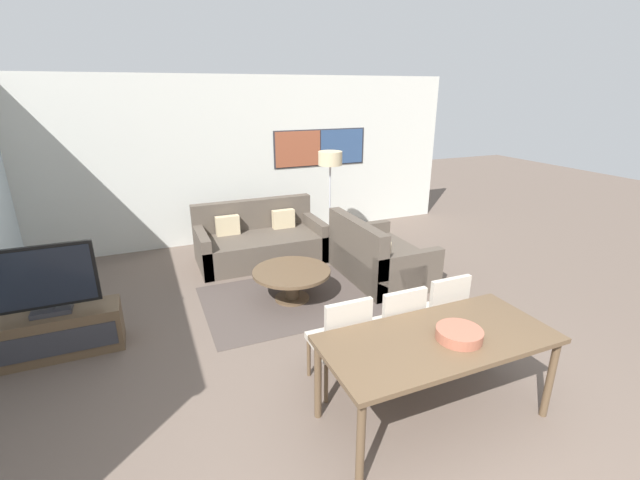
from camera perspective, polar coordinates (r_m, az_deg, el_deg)
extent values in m
cube|color=silver|center=(7.65, -10.07, 10.41)|extent=(7.94, 0.06, 2.80)
cube|color=#2D2D33|center=(8.03, 0.03, 12.21)|extent=(1.79, 0.01, 0.66)
cube|color=brown|center=(7.87, -2.94, 12.03)|extent=(0.85, 0.02, 0.62)
cube|color=navy|center=(8.21, 2.92, 12.34)|extent=(0.85, 0.02, 0.62)
cube|color=#473D38|center=(5.60, -3.73, -7.83)|extent=(2.22, 1.64, 0.01)
cube|color=brown|center=(5.18, -31.63, -10.53)|extent=(1.22, 0.42, 0.46)
cube|color=#2D2D33|center=(4.99, -31.94, -11.70)|extent=(1.12, 0.01, 0.25)
cube|color=#2D2D33|center=(5.07, -32.14, -7.99)|extent=(0.36, 0.20, 0.05)
cube|color=#2D2D33|center=(5.04, -32.28, -7.33)|extent=(0.06, 0.03, 0.08)
cube|color=black|center=(4.93, -32.91, -4.17)|extent=(0.93, 0.04, 0.64)
cube|color=black|center=(4.91, -32.94, -4.27)|extent=(0.86, 0.01, 0.58)
cube|color=#51473D|center=(6.78, -7.83, -1.08)|extent=(1.93, 1.00, 0.42)
cube|color=#51473D|center=(7.08, -8.83, 1.82)|extent=(1.93, 0.16, 0.90)
cube|color=#51473D|center=(6.59, -15.39, -1.39)|extent=(0.14, 1.00, 0.60)
cube|color=#51473D|center=(7.01, -0.79, 0.61)|extent=(0.14, 1.00, 0.60)
cube|color=#C6B289|center=(6.79, -12.21, 1.91)|extent=(0.36, 0.12, 0.30)
cube|color=#C6B289|center=(7.00, -4.90, 2.83)|extent=(0.36, 0.12, 0.30)
cube|color=#51473D|center=(6.22, 8.20, -3.01)|extent=(1.00, 1.47, 0.42)
cube|color=#51473D|center=(5.94, 4.83, -1.52)|extent=(0.16, 1.47, 0.90)
cube|color=#51473D|center=(5.68, 11.70, -4.52)|extent=(1.00, 0.14, 0.60)
cube|color=#51473D|center=(6.73, 5.33, -0.31)|extent=(1.00, 0.14, 0.60)
cube|color=#C6B289|center=(5.71, 8.00, -1.20)|extent=(0.12, 0.36, 0.30)
cylinder|color=brown|center=(5.59, -3.73, -7.73)|extent=(0.44, 0.44, 0.03)
cylinder|color=brown|center=(5.52, -3.77, -6.18)|extent=(0.18, 0.18, 0.37)
cylinder|color=brown|center=(5.44, -3.81, -4.25)|extent=(0.99, 0.99, 0.04)
cube|color=brown|center=(3.53, 15.52, -12.63)|extent=(1.85, 0.85, 0.04)
cylinder|color=brown|center=(3.13, 5.42, -25.59)|extent=(0.06, 0.06, 0.72)
cylinder|color=brown|center=(4.08, 28.34, -16.02)|extent=(0.06, 0.06, 0.72)
cylinder|color=brown|center=(3.62, -0.28, -18.18)|extent=(0.06, 0.06, 0.72)
cylinder|color=brown|center=(4.47, 21.13, -11.66)|extent=(0.06, 0.06, 0.72)
cube|color=#B2A899|center=(3.93, 2.35, -13.42)|extent=(0.46, 0.46, 0.06)
cube|color=#B2A899|center=(3.64, 3.82, -11.53)|extent=(0.42, 0.05, 0.47)
cylinder|color=brown|center=(3.85, 0.81, -18.46)|extent=(0.04, 0.04, 0.40)
cylinder|color=brown|center=(4.00, 6.30, -16.98)|extent=(0.04, 0.04, 0.40)
cylinder|color=brown|center=(4.15, -1.51, -15.33)|extent=(0.04, 0.04, 0.40)
cylinder|color=brown|center=(4.29, 3.63, -14.11)|extent=(0.04, 0.04, 0.40)
cube|color=#B2A899|center=(4.15, 9.30, -11.77)|extent=(0.46, 0.46, 0.06)
cube|color=#B2A899|center=(3.87, 11.13, -9.82)|extent=(0.42, 0.05, 0.47)
cylinder|color=brown|center=(4.05, 8.16, -16.55)|extent=(0.04, 0.04, 0.40)
cylinder|color=brown|center=(4.24, 12.97, -15.06)|extent=(0.04, 0.04, 0.40)
cylinder|color=brown|center=(4.33, 5.38, -13.76)|extent=(0.04, 0.04, 0.40)
cylinder|color=brown|center=(4.51, 9.97, -12.53)|extent=(0.04, 0.04, 0.40)
cube|color=#B2A899|center=(4.47, 14.85, -9.78)|extent=(0.46, 0.46, 0.06)
cube|color=#B2A899|center=(4.21, 16.86, -7.82)|extent=(0.42, 0.05, 0.47)
cylinder|color=brown|center=(4.35, 14.06, -14.20)|extent=(0.04, 0.04, 0.40)
cylinder|color=brown|center=(4.57, 18.19, -12.81)|extent=(0.04, 0.04, 0.40)
cylinder|color=brown|center=(4.62, 11.06, -11.79)|extent=(0.04, 0.04, 0.40)
cylinder|color=brown|center=(4.83, 15.08, -10.63)|extent=(0.04, 0.04, 0.40)
cylinder|color=#995642|center=(3.52, 18.06, -11.85)|extent=(0.35, 0.35, 0.08)
torus|color=#995642|center=(3.50, 18.12, -11.37)|extent=(0.35, 0.35, 0.02)
cylinder|color=#2D2D33|center=(7.36, 1.28, -0.85)|extent=(0.28, 0.28, 0.02)
cylinder|color=#B7B7BC|center=(7.14, 1.32, 4.46)|extent=(0.03, 0.03, 1.39)
cylinder|color=#C6B289|center=(6.98, 1.37, 10.84)|extent=(0.39, 0.39, 0.22)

